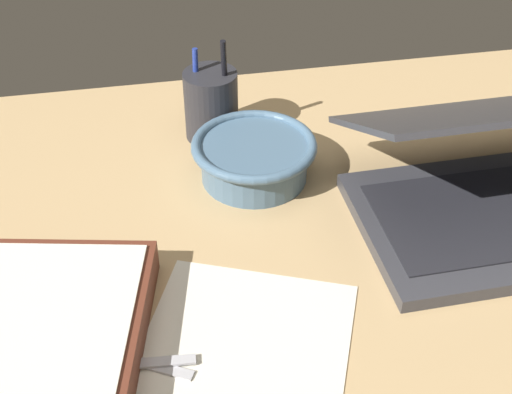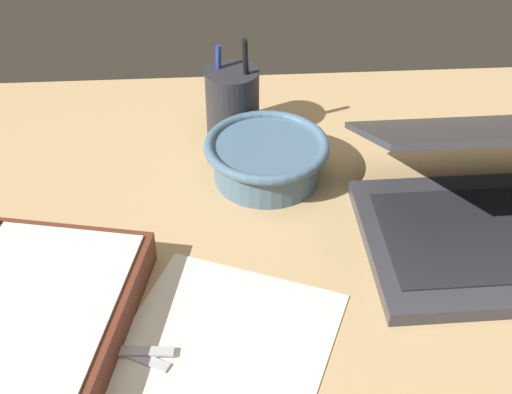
# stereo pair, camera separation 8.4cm
# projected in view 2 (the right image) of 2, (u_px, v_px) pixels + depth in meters

# --- Properties ---
(desk_top) EXTENTS (1.40, 1.00, 0.02)m
(desk_top) POSITION_uv_depth(u_px,v_px,m) (254.00, 289.00, 0.83)
(desk_top) COLOR tan
(desk_top) RESTS_ON ground
(laptop) EXTENTS (0.35, 0.30, 0.18)m
(laptop) POSITION_uv_depth(u_px,v_px,m) (507.00, 200.00, 0.87)
(laptop) COLOR #38383D
(laptop) RESTS_ON desk_top
(bowl) EXTENTS (0.17, 0.17, 0.06)m
(bowl) POSITION_uv_depth(u_px,v_px,m) (267.00, 157.00, 0.97)
(bowl) COLOR slate
(bowl) RESTS_ON desk_top
(pen_cup) EXTENTS (0.08, 0.08, 0.16)m
(pen_cup) POSITION_uv_depth(u_px,v_px,m) (233.00, 102.00, 1.05)
(pen_cup) COLOR #28282D
(pen_cup) RESTS_ON desk_top
(scissors) EXTENTS (0.13, 0.08, 0.01)m
(scissors) POSITION_uv_depth(u_px,v_px,m) (89.00, 345.00, 0.75)
(scissors) COLOR #B7B7BC
(scissors) RESTS_ON desk_top
(paper_sheet_front) EXTENTS (0.31, 0.36, 0.00)m
(paper_sheet_front) POSITION_uv_depth(u_px,v_px,m) (212.00, 371.00, 0.73)
(paper_sheet_front) COLOR silver
(paper_sheet_front) RESTS_ON desk_top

